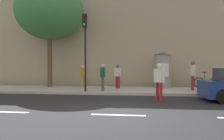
% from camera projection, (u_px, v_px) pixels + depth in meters
% --- Properties ---
extents(ground_plane, '(80.00, 80.00, 0.00)m').
position_uv_depth(ground_plane, '(118.00, 115.00, 7.30)').
color(ground_plane, '#232326').
extents(sidewalk_curb, '(36.00, 4.00, 0.15)m').
position_uv_depth(sidewalk_curb, '(129.00, 90.00, 14.25)').
color(sidewalk_curb, '#B2ADA3').
rests_on(sidewalk_curb, ground_plane).
extents(lane_markings, '(25.80, 0.16, 0.01)m').
position_uv_depth(lane_markings, '(118.00, 115.00, 7.30)').
color(lane_markings, silver).
rests_on(lane_markings, ground_plane).
extents(building_backdrop, '(36.00, 5.00, 9.73)m').
position_uv_depth(building_backdrop, '(131.00, 28.00, 19.13)').
color(building_backdrop, tan).
rests_on(building_backdrop, ground_plane).
extents(traffic_light, '(0.24, 0.45, 4.42)m').
position_uv_depth(traffic_light, '(85.00, 40.00, 12.75)').
color(traffic_light, black).
rests_on(traffic_light, sidewalk_curb).
extents(poster_column, '(1.20, 1.20, 2.43)m').
position_uv_depth(poster_column, '(163.00, 70.00, 15.13)').
color(poster_column, gray).
rests_on(poster_column, sidewalk_curb).
extents(street_tree, '(4.76, 4.76, 7.39)m').
position_uv_depth(street_tree, '(50.00, 11.00, 15.74)').
color(street_tree, brown).
rests_on(street_tree, sidewalk_curb).
extents(pedestrian_in_dark_shirt, '(0.47, 0.49, 1.74)m').
position_uv_depth(pedestrian_in_dark_shirt, '(159.00, 79.00, 9.98)').
color(pedestrian_in_dark_shirt, maroon).
rests_on(pedestrian_in_dark_shirt, ground_plane).
extents(pedestrian_tallest, '(0.48, 0.42, 1.58)m').
position_uv_depth(pedestrian_tallest, '(118.00, 75.00, 14.75)').
color(pedestrian_tallest, maroon).
rests_on(pedestrian_tallest, sidewalk_curb).
extents(pedestrian_with_backpack, '(0.28, 0.67, 1.77)m').
position_uv_depth(pedestrian_with_backpack, '(193.00, 73.00, 13.44)').
color(pedestrian_with_backpack, maroon).
rests_on(pedestrian_with_backpack, sidewalk_curb).
extents(pedestrian_in_red_top, '(0.25, 0.58, 1.60)m').
position_uv_depth(pedestrian_in_red_top, '(103.00, 75.00, 13.20)').
color(pedestrian_in_red_top, '#4C4C51').
rests_on(pedestrian_in_red_top, sidewalk_curb).
extents(pedestrian_near_pole, '(0.39, 0.54, 1.56)m').
position_uv_depth(pedestrian_near_pole, '(83.00, 74.00, 15.75)').
color(pedestrian_near_pole, '#B78C33').
rests_on(pedestrian_near_pole, sidewalk_curb).
extents(bicycle_leaning, '(1.76, 0.35, 1.09)m').
position_uv_depth(bicycle_leaning, '(207.00, 82.00, 15.00)').
color(bicycle_leaning, black).
rests_on(bicycle_leaning, sidewalk_curb).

